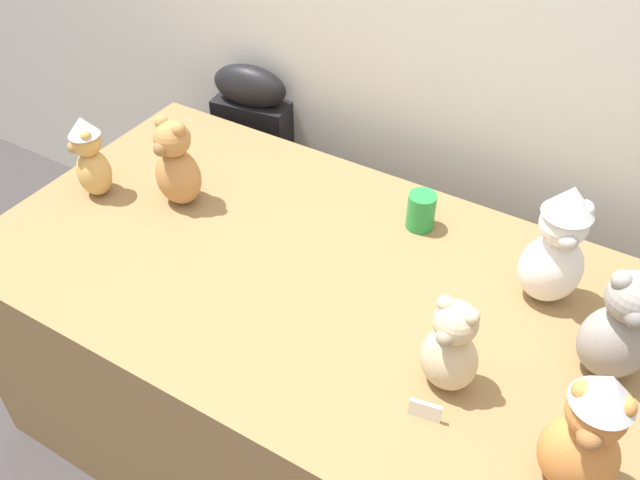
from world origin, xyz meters
TOP-DOWN VIEW (x-y plane):
  - display_table at (0.00, 0.25)m, footprint 1.85×1.00m
  - instrument_case at (-0.67, 0.88)m, footprint 0.29×0.16m
  - teddy_bear_ash at (0.71, 0.31)m, footprint 0.19×0.18m
  - teddy_bear_sand at (0.42, 0.10)m, footprint 0.14×0.13m
  - teddy_bear_caramel at (-0.52, 0.31)m, footprint 0.15×0.13m
  - teddy_bear_snow at (0.52, 0.48)m, footprint 0.20×0.19m
  - teddy_bear_ginger at (0.72, -0.00)m, footprint 0.16×0.14m
  - teddy_bear_honey at (-0.76, 0.21)m, footprint 0.15×0.15m
  - party_cup_green at (0.14, 0.57)m, footprint 0.08×0.08m
  - name_card_front_middle at (0.42, -0.01)m, footprint 0.07×0.02m

SIDE VIEW (x-z plane):
  - display_table at x=0.00m, z-range 0.00..0.78m
  - instrument_case at x=-0.67m, z-range 0.00..0.94m
  - name_card_front_middle at x=0.42m, z-range 0.78..0.83m
  - party_cup_green at x=0.14m, z-range 0.78..0.89m
  - teddy_bear_sand at x=0.42m, z-range 0.77..1.02m
  - teddy_bear_honey at x=-0.76m, z-range 0.78..1.04m
  - teddy_bear_caramel at x=-0.52m, z-range 0.77..1.05m
  - teddy_bear_ash at x=0.71m, z-range 0.77..1.07m
  - teddy_bear_ginger at x=0.72m, z-range 0.78..1.11m
  - teddy_bear_snow at x=0.52m, z-range 0.78..1.12m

